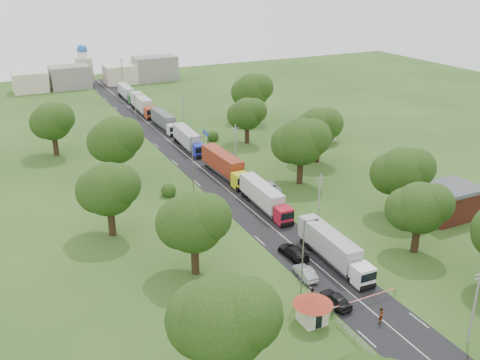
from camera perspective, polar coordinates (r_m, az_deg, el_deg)
ground at (r=82.88m, az=2.37°, el=-4.19°), size 260.00×260.00×0.00m
road at (r=99.40m, az=-3.09°, el=0.39°), size 8.00×200.00×0.04m
boom_barrier at (r=63.81m, az=12.21°, el=-12.56°), size 9.22×0.35×1.18m
guard_booth at (r=60.13m, az=7.77°, el=-13.12°), size 4.40×4.40×3.45m
info_sign at (r=113.36m, az=-3.68°, el=4.74°), size 0.12×3.10×4.10m
pole_0 at (r=60.23m, az=23.75°, el=-12.07°), size 1.60×0.24×9.00m
pole_1 at (r=78.14m, az=8.42°, el=-2.32°), size 1.60×0.24×9.00m
pole_2 at (r=100.77m, az=-0.48°, el=3.56°), size 1.60×0.24×9.00m
pole_3 at (r=125.57m, az=-6.05°, el=7.18°), size 1.60×0.24×9.00m
pole_4 at (r=151.50m, az=-9.79°, el=9.54°), size 1.60×0.24×9.00m
pole_5 at (r=178.05m, az=-12.46°, el=11.19°), size 1.60×0.24×9.00m
lamp_0 at (r=62.69m, az=6.83°, el=-7.81°), size 2.03×0.22×10.00m
lamp_1 at (r=91.24m, az=-5.01°, el=2.05°), size 2.03×0.22×10.00m
lamp_2 at (r=123.16m, az=-11.00°, el=7.02°), size 2.03×0.22×10.00m
tree_2 at (r=74.91m, az=18.57°, el=-2.80°), size 8.00×8.00×10.10m
tree_3 at (r=85.18m, az=16.95°, el=0.87°), size 8.80×8.80×11.07m
tree_4 at (r=94.25m, az=6.49°, el=4.13°), size 9.60×9.60×12.05m
tree_5 at (r=105.57m, az=8.33°, el=5.64°), size 8.80×8.80×11.07m
tree_6 at (r=116.39m, az=0.73°, el=7.09°), size 8.00×8.00×10.10m
tree_7 at (r=133.08m, az=1.30°, el=9.54°), size 9.60×9.60×12.05m
tree_9 at (r=48.22m, az=-1.82°, el=-14.54°), size 9.60×9.60×12.05m
tree_10 at (r=66.03m, az=-5.01°, el=-4.46°), size 8.80×8.80×11.07m
tree_11 at (r=77.51m, az=-13.90°, el=-0.92°), size 8.80×8.80×11.07m
tree_12 at (r=96.90m, az=-13.16°, el=4.18°), size 9.60×9.60×12.05m
tree_13 at (r=114.85m, az=-19.41°, el=5.95°), size 8.80×8.80×11.07m
house_brick at (r=88.27m, az=21.31°, el=-2.19°), size 8.60×6.60×5.20m
house_cream at (r=120.30m, az=8.27°, el=5.89°), size 10.08×10.08×5.80m
distant_town at (r=182.03m, az=-14.32°, el=10.87°), size 52.00×8.00×8.00m
church at (r=188.58m, az=-16.33°, el=11.63°), size 5.00×5.00×12.30m
truck_0 at (r=71.42m, az=9.88°, el=-7.18°), size 2.84×14.50×4.01m
truck_1 at (r=85.38m, az=2.62°, el=-1.83°), size 2.71×14.23×3.94m
truck_2 at (r=98.43m, az=-1.65°, el=1.61°), size 3.13×15.52×4.29m
truck_3 at (r=114.26m, az=-5.56°, el=4.35°), size 2.99×14.37×3.97m
truck_4 at (r=129.16m, az=-8.07°, el=6.29°), size 2.59×13.91×3.85m
truck_5 at (r=144.44m, az=-10.35°, el=7.94°), size 2.98×15.78×4.37m
truck_6 at (r=160.60m, az=-11.98°, el=9.12°), size 2.66×13.83×3.83m
car_lane_front at (r=63.98m, az=10.17°, el=-12.41°), size 1.99×4.60×1.54m
car_lane_mid at (r=68.40m, az=6.99°, el=-9.79°), size 1.88×4.44×1.42m
car_lane_rear at (r=72.62m, az=5.73°, el=-7.64°), size 2.49×5.47×1.55m
car_verge_near at (r=92.77m, az=3.15°, el=-0.70°), size 3.50×6.13×1.61m
car_verge_far at (r=107.30m, az=-0.92°, el=2.52°), size 1.88×4.61×1.57m
pedestrian_near at (r=62.06m, az=14.83°, el=-13.83°), size 0.84×0.83×1.96m
pedestrian_booth at (r=63.78m, az=7.73°, el=-12.16°), size 1.08×1.16×1.90m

